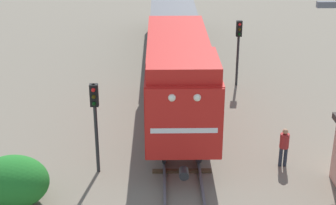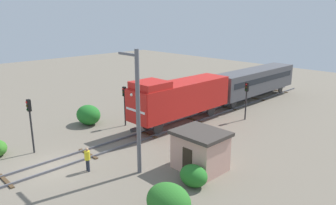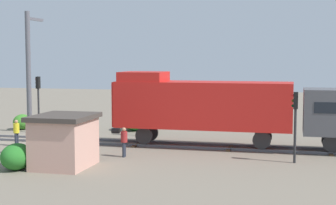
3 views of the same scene
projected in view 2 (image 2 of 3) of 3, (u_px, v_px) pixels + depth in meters
The scene contains 14 objects.
ground_plane at pixel (51, 167), 22.97m from camera, with size 107.95×107.95×0.00m, color #756B5B.
railway_track at pixel (51, 166), 22.95m from camera, with size 2.40×71.96×0.16m.
locomotive at pixel (180, 97), 31.01m from camera, with size 2.90×11.60×4.60m.
passenger_car_leading at pixel (255, 80), 40.05m from camera, with size 2.84×14.00×3.66m.
traffic_signal_near at pixel (30, 116), 24.51m from camera, with size 0.32×0.34×4.25m.
traffic_signal_mid at pixel (124, 99), 30.74m from camera, with size 0.32×0.34×3.80m.
traffic_signal_far at pixel (246, 94), 32.49m from camera, with size 0.32×0.34×3.84m.
worker_near_track at pixel (87, 158), 22.09m from camera, with size 0.38×0.38×1.70m.
worker_by_signal at pixel (186, 135), 26.15m from camera, with size 0.38×0.38×1.70m.
catenary_mast at pixel (137, 110), 21.05m from camera, with size 1.94×0.28×8.31m.
relay_hut at pixel (200, 150), 22.32m from camera, with size 3.50×2.90×2.74m.
bush_near at pixel (169, 201), 17.05m from camera, with size 2.57×2.10×1.87m, color #2B7126.
bush_far at pixel (88, 115), 31.56m from camera, with size 2.60×2.13×1.89m, color #227126.
bush_back at pixel (194, 176), 20.29m from camera, with size 1.87×1.53×1.36m, color #267226.
Camera 2 is at (20.77, -8.72, 10.41)m, focal length 35.00 mm.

